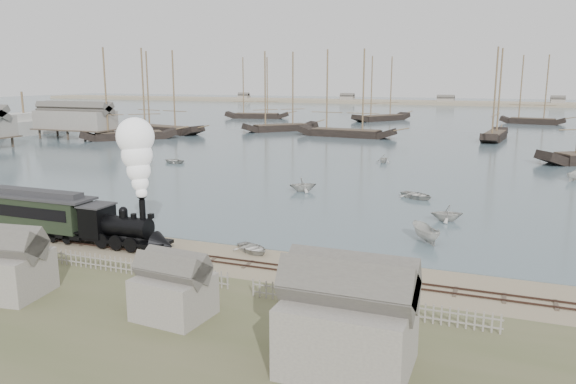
% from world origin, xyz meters
% --- Properties ---
extents(ground, '(600.00, 600.00, 0.00)m').
position_xyz_m(ground, '(0.00, 0.00, 0.00)').
color(ground, gray).
rests_on(ground, ground).
extents(harbor_water, '(600.00, 336.00, 0.06)m').
position_xyz_m(harbor_water, '(0.00, 170.00, 0.03)').
color(harbor_water, '#41545C').
rests_on(harbor_water, ground).
extents(rail_track, '(120.00, 1.80, 0.16)m').
position_xyz_m(rail_track, '(0.00, -2.00, 0.04)').
color(rail_track, '#3B2820').
rests_on(rail_track, ground).
extents(picket_fence_west, '(19.00, 0.10, 1.20)m').
position_xyz_m(picket_fence_west, '(-6.50, -7.00, 0.00)').
color(picket_fence_west, gray).
rests_on(picket_fence_west, ground).
extents(picket_fence_east, '(15.00, 0.10, 1.20)m').
position_xyz_m(picket_fence_east, '(12.50, -7.50, 0.00)').
color(picket_fence_east, gray).
rests_on(picket_fence_east, ground).
extents(shed_left, '(5.00, 4.00, 4.10)m').
position_xyz_m(shed_left, '(-10.00, -13.00, 0.00)').
color(shed_left, gray).
rests_on(shed_left, ground).
extents(shed_mid, '(4.00, 3.50, 3.60)m').
position_xyz_m(shed_mid, '(2.00, -12.00, 0.00)').
color(shed_mid, gray).
rests_on(shed_mid, ground).
extents(shed_right, '(6.00, 5.00, 5.10)m').
position_xyz_m(shed_right, '(13.00, -14.00, 0.00)').
color(shed_right, gray).
rests_on(shed_right, ground).
extents(far_spit, '(500.00, 20.00, 1.80)m').
position_xyz_m(far_spit, '(0.00, 250.00, 0.00)').
color(far_spit, tan).
rests_on(far_spit, ground).
extents(locomotive, '(8.28, 3.09, 10.32)m').
position_xyz_m(locomotive, '(-8.03, -2.00, 4.75)').
color(locomotive, black).
rests_on(locomotive, ground).
extents(passenger_coach, '(15.15, 2.92, 3.68)m').
position_xyz_m(passenger_coach, '(-20.28, -2.00, 2.31)').
color(passenger_coach, black).
rests_on(passenger_coach, ground).
extents(beached_dinghy, '(3.73, 4.07, 0.69)m').
position_xyz_m(beached_dinghy, '(1.10, 0.84, 0.34)').
color(beached_dinghy, '#BBBAB2').
rests_on(beached_dinghy, ground).
extents(rowboat_0, '(5.21, 5.33, 0.90)m').
position_xyz_m(rowboat_0, '(-27.52, 10.60, 0.51)').
color(rowboat_0, '#BBBAB2').
rests_on(rowboat_0, harbor_water).
extents(rowboat_1, '(4.17, 4.32, 1.75)m').
position_xyz_m(rowboat_1, '(-3.30, 24.83, 0.93)').
color(rowboat_1, '#BBBAB2').
rests_on(rowboat_1, harbor_water).
extents(rowboat_2, '(3.88, 3.36, 1.46)m').
position_xyz_m(rowboat_2, '(13.55, 8.72, 0.79)').
color(rowboat_2, '#BBBAB2').
rests_on(rowboat_2, harbor_water).
extents(rowboat_3, '(4.51, 4.94, 0.84)m').
position_xyz_m(rowboat_3, '(10.29, 25.78, 0.48)').
color(rowboat_3, '#BBBAB2').
rests_on(rowboat_3, harbor_water).
extents(rowboat_4, '(3.36, 3.65, 1.61)m').
position_xyz_m(rowboat_4, '(14.53, 16.53, 0.86)').
color(rowboat_4, '#BBBAB2').
rests_on(rowboat_4, harbor_water).
extents(rowboat_5, '(3.58, 2.74, 1.31)m').
position_xyz_m(rowboat_5, '(28.25, 45.10, 0.71)').
color(rowboat_5, '#BBBAB2').
rests_on(rowboat_5, harbor_water).
extents(rowboat_6, '(3.24, 4.10, 0.77)m').
position_xyz_m(rowboat_6, '(-30.59, 38.70, 0.44)').
color(rowboat_6, '#BBBAB2').
rests_on(rowboat_6, harbor_water).
extents(rowboat_7, '(2.98, 2.69, 1.38)m').
position_xyz_m(rowboat_7, '(1.03, 51.25, 0.75)').
color(rowboat_7, '#BBBAB2').
rests_on(rowboat_7, harbor_water).
extents(schooner_0, '(24.16, 10.63, 20.00)m').
position_xyz_m(schooner_0, '(-59.76, 79.76, 10.06)').
color(schooner_0, black).
rests_on(schooner_0, harbor_water).
extents(schooner_1, '(17.05, 17.44, 20.00)m').
position_xyz_m(schooner_1, '(-34.62, 94.74, 10.06)').
color(schooner_1, black).
rests_on(schooner_1, harbor_water).
extents(schooner_2, '(23.41, 7.48, 20.00)m').
position_xyz_m(schooner_2, '(-15.42, 87.71, 10.06)').
color(schooner_2, black).
rests_on(schooner_2, harbor_water).
extents(schooner_3, '(6.17, 18.50, 20.00)m').
position_xyz_m(schooner_3, '(16.83, 93.23, 10.06)').
color(schooner_3, black).
rests_on(schooner_3, harbor_water).
extents(schooner_6, '(21.43, 9.19, 20.00)m').
position_xyz_m(schooner_6, '(-58.41, 132.25, 10.06)').
color(schooner_6, black).
rests_on(schooner_6, harbor_water).
extents(schooner_7, '(16.23, 21.14, 20.00)m').
position_xyz_m(schooner_7, '(-17.88, 138.00, 10.06)').
color(schooner_7, black).
rests_on(schooner_7, harbor_water).
extents(schooner_8, '(18.13, 6.91, 20.00)m').
position_xyz_m(schooner_8, '(25.95, 141.52, 10.06)').
color(schooner_8, black).
rests_on(schooner_8, harbor_water).
extents(schooner_10, '(18.40, 17.46, 20.00)m').
position_xyz_m(schooner_10, '(-58.66, 64.60, 10.06)').
color(schooner_10, black).
rests_on(schooner_10, harbor_water).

